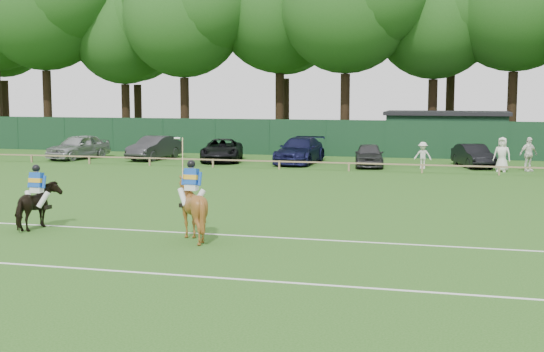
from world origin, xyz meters
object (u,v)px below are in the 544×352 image
(sedan_silver, at_px, (79,147))
(spectator_right, at_px, (502,155))
(horse_dark, at_px, (37,206))
(sedan_grey, at_px, (154,148))
(spectator_left, at_px, (423,155))
(utility_shed, at_px, (447,133))
(horse_chestnut, at_px, (192,209))
(estate_black, at_px, (473,156))
(hatch_grey, at_px, (369,155))
(spectator_mid, at_px, (528,154))
(sedan_navy, at_px, (300,151))
(suv_black, at_px, (222,150))

(sedan_silver, relative_size, spectator_right, 2.47)
(horse_dark, relative_size, spectator_right, 0.93)
(sedan_silver, bearing_deg, sedan_grey, 22.89)
(horse_dark, xyz_separation_m, sedan_grey, (-6.29, 23.40, 0.01))
(horse_dark, height_order, sedan_silver, sedan_silver)
(spectator_left, relative_size, utility_shed, 0.18)
(horse_chestnut, distance_m, estate_black, 25.36)
(hatch_grey, height_order, estate_black, hatch_grey)
(spectator_left, bearing_deg, horse_chestnut, -99.56)
(sedan_silver, xyz_separation_m, hatch_grey, (19.13, -0.18, -0.12))
(estate_black, bearing_deg, sedan_grey, 161.85)
(sedan_silver, height_order, spectator_mid, spectator_mid)
(sedan_navy, relative_size, spectator_mid, 2.87)
(hatch_grey, height_order, utility_shed, utility_shed)
(suv_black, xyz_separation_m, spectator_left, (12.55, -1.18, 0.06))
(suv_black, relative_size, spectator_left, 3.33)
(spectator_right, bearing_deg, sedan_grey, -170.31)
(suv_black, xyz_separation_m, utility_shed, (13.66, 8.39, 0.83))
(estate_black, height_order, spectator_left, spectator_left)
(sedan_silver, relative_size, estate_black, 1.17)
(horse_dark, height_order, sedan_navy, sedan_navy)
(sedan_silver, bearing_deg, sedan_navy, 15.34)
(sedan_silver, relative_size, spectator_mid, 2.48)
(estate_black, bearing_deg, horse_dark, -139.08)
(sedan_grey, distance_m, sedan_navy, 9.77)
(horse_chestnut, bearing_deg, estate_black, -106.01)
(suv_black, bearing_deg, spectator_right, -19.17)
(hatch_grey, bearing_deg, utility_shed, 57.36)
(sedan_silver, height_order, sedan_navy, sedan_silver)
(sedan_grey, bearing_deg, spectator_left, 3.85)
(sedan_silver, height_order, sedan_grey, sedan_silver)
(sedan_silver, distance_m, spectator_mid, 28.00)
(utility_shed, bearing_deg, horse_dark, -110.92)
(horse_dark, bearing_deg, suv_black, -84.76)
(horse_dark, distance_m, estate_black, 27.37)
(sedan_grey, height_order, spectator_right, spectator_right)
(sedan_grey, height_order, estate_black, sedan_grey)
(utility_shed, bearing_deg, spectator_left, -96.60)
(horse_chestnut, distance_m, spectator_right, 23.83)
(horse_dark, distance_m, sedan_navy, 23.45)
(sedan_silver, height_order, spectator_left, sedan_silver)
(horse_chestnut, relative_size, spectator_left, 1.22)
(sedan_silver, bearing_deg, utility_shed, 33.95)
(horse_dark, height_order, spectator_left, spectator_left)
(horse_dark, distance_m, spectator_left, 24.62)
(horse_dark, relative_size, spectator_left, 1.16)
(sedan_navy, relative_size, estate_black, 1.35)
(horse_chestnut, distance_m, spectator_mid, 25.01)
(sedan_navy, relative_size, utility_shed, 0.65)
(spectator_mid, bearing_deg, sedan_silver, 145.22)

